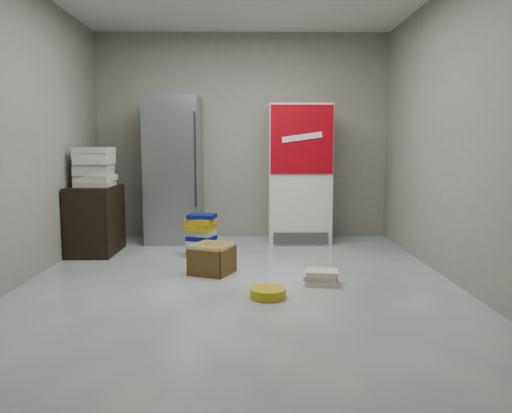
{
  "coord_description": "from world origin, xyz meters",
  "views": [
    {
      "loc": [
        0.1,
        -4.47,
        1.27
      ],
      "look_at": [
        0.17,
        0.7,
        0.64
      ],
      "focal_mm": 35.0,
      "sensor_mm": 36.0,
      "label": 1
    }
  ],
  "objects": [
    {
      "name": "steel_fridge",
      "position": [
        -0.9,
        2.13,
        0.95
      ],
      "size": [
        0.7,
        0.72,
        1.9
      ],
      "color": "gray",
      "rests_on": "ground"
    },
    {
      "name": "supply_box_stack",
      "position": [
        -1.72,
        1.4,
        1.03
      ],
      "size": [
        0.44,
        0.45,
        0.45
      ],
      "color": "beige",
      "rests_on": "wood_shelf"
    },
    {
      "name": "bucket_lid",
      "position": [
        0.25,
        -0.4,
        0.04
      ],
      "size": [
        0.38,
        0.38,
        0.08
      ],
      "primitive_type": "cylinder",
      "rotation": [
        0.0,
        0.0,
        0.3
      ],
      "color": "#C19A11",
      "rests_on": "ground"
    },
    {
      "name": "ground",
      "position": [
        0.0,
        0.0,
        0.0
      ],
      "size": [
        5.0,
        5.0,
        0.0
      ],
      "primitive_type": "plane",
      "color": "silver",
      "rests_on": "ground"
    },
    {
      "name": "phonebook_stack_main",
      "position": [
        -0.46,
        1.19,
        0.25
      ],
      "size": [
        0.39,
        0.36,
        0.49
      ],
      "rotation": [
        0.0,
        0.0,
        -0.34
      ],
      "color": "tan",
      "rests_on": "ground"
    },
    {
      "name": "coke_cooler",
      "position": [
        0.75,
        2.12,
        0.9
      ],
      "size": [
        0.8,
        0.73,
        1.8
      ],
      "color": "silver",
      "rests_on": "ground"
    },
    {
      "name": "cardboard_box",
      "position": [
        -0.28,
        0.41,
        0.12
      ],
      "size": [
        0.49,
        0.49,
        0.3
      ],
      "rotation": [
        0.0,
        0.0,
        -0.41
      ],
      "color": "yellow",
      "rests_on": "ground"
    },
    {
      "name": "wood_shelf",
      "position": [
        -1.73,
        1.4,
        0.4
      ],
      "size": [
        0.5,
        0.8,
        0.8
      ],
      "primitive_type": "cube",
      "color": "black",
      "rests_on": "ground"
    },
    {
      "name": "phonebook_stack_side",
      "position": [
        0.76,
        0.0,
        0.07
      ],
      "size": [
        0.34,
        0.29,
        0.13
      ],
      "rotation": [
        0.0,
        0.0,
        -0.05
      ],
      "color": "beige",
      "rests_on": "ground"
    },
    {
      "name": "room_shell",
      "position": [
        0.0,
        0.0,
        1.8
      ],
      "size": [
        4.04,
        5.04,
        2.82
      ],
      "color": "gray",
      "rests_on": "ground"
    }
  ]
}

